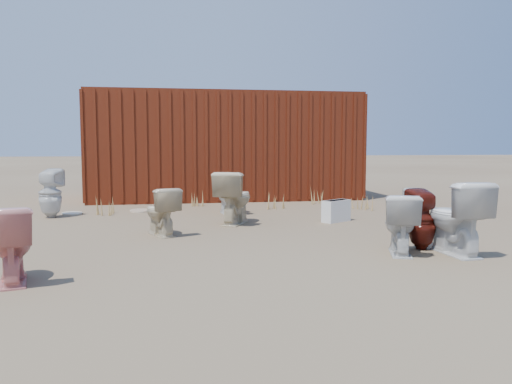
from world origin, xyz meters
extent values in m
plane|color=brown|center=(0.00, 0.00, 0.00)|extent=(100.00, 100.00, 0.00)
cube|color=#4F160D|center=(0.00, 5.20, 1.20)|extent=(6.00, 2.40, 2.40)
imported|color=#E68C85|center=(-2.63, -1.86, 0.35)|extent=(0.56, 0.77, 0.70)
imported|color=silver|center=(1.35, -1.30, 0.34)|extent=(0.58, 0.76, 0.69)
imported|color=#50140D|center=(1.71, -1.11, 0.36)|extent=(0.33, 0.34, 0.72)
imported|color=white|center=(1.96, -1.42, 0.42)|extent=(0.50, 0.84, 0.83)
imported|color=silver|center=(-3.26, 2.32, 0.42)|extent=(0.47, 0.47, 0.83)
imported|color=beige|center=(-1.36, 0.32, 0.33)|extent=(0.60, 0.74, 0.66)
imported|color=beige|center=(-0.25, 1.16, 0.41)|extent=(0.77, 0.93, 0.83)
imported|color=white|center=(-0.24, 2.31, 0.33)|extent=(0.43, 0.68, 0.66)
imported|color=white|center=(2.01, -0.31, 0.33)|extent=(0.38, 0.38, 0.65)
ellipsoid|color=gold|center=(-0.24, 2.31, 0.67)|extent=(0.33, 0.42, 0.02)
cube|color=silver|center=(1.39, 1.11, 0.17)|extent=(0.53, 0.44, 0.35)
ellipsoid|color=#C0AA8B|center=(-1.82, 2.91, 0.01)|extent=(0.44, 0.54, 0.02)
ellipsoid|color=beige|center=(-3.00, 2.73, 0.01)|extent=(0.51, 0.57, 0.02)
cone|color=olive|center=(-2.42, 2.59, 0.16)|extent=(0.36, 0.36, 0.32)
cone|color=olive|center=(0.76, 2.91, 0.15)|extent=(0.32, 0.32, 0.29)
cone|color=olive|center=(2.35, 2.44, 0.14)|extent=(0.36, 0.36, 0.28)
cone|color=olive|center=(-0.75, 3.49, 0.14)|extent=(0.30, 0.30, 0.28)
cone|color=olive|center=(1.77, 3.50, 0.17)|extent=(0.34, 0.34, 0.34)
cone|color=olive|center=(2.89, 0.61, 0.12)|extent=(0.28, 0.28, 0.23)
camera|label=1|loc=(-1.17, -6.55, 1.24)|focal=35.00mm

